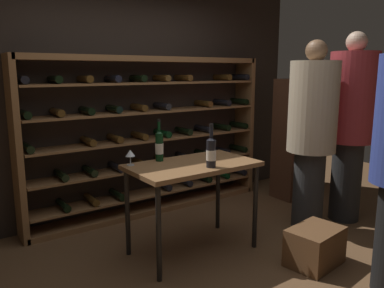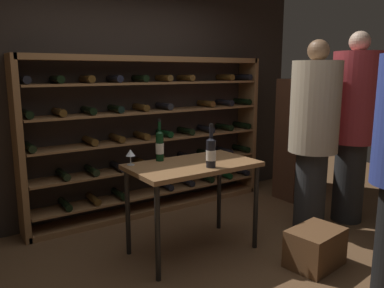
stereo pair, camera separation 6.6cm
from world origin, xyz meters
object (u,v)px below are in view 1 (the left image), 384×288
Objects in this scene: tasting_table at (193,173)px; display_cabinet at (293,139)px; wine_bottle_green_slim at (159,146)px; wine_crate at (315,246)px; wine_glass_stemmed_left at (130,154)px; wine_rack at (152,136)px; person_host_in_suit at (312,129)px; person_guest_khaki at (351,119)px; wine_bottle_red_label at (211,152)px.

display_cabinet is at bearing 14.92° from tasting_table.
display_cabinet reaches higher than wine_bottle_green_slim.
wine_glass_stemmed_left is at bearing 138.43° from wine_crate.
wine_glass_stemmed_left is at bearing 152.87° from tasting_table.
wine_rack is 1.78m from person_host_in_suit.
person_guest_khaki is 2.15m from wine_bottle_green_slim.
wine_glass_stemmed_left is at bearing -128.96° from wine_rack.
wine_bottle_red_label is (-1.81, 0.14, -0.16)m from person_guest_khaki.
wine_rack is 7.96× the size of wine_bottle_red_label.
wine_bottle_red_label is at bearing -40.68° from wine_glass_stemmed_left.
person_host_in_suit is 1.11m from display_cabinet.
wine_rack is 1.15m from wine_glass_stemmed_left.
wine_bottle_green_slim is at bearing -172.67° from display_cabinet.
display_cabinet is at bearing 166.92° from person_host_in_suit.
wine_crate is 1.28× the size of wine_bottle_red_label.
wine_bottle_green_slim is at bearing 169.75° from person_guest_khaki.
person_host_in_suit reaches higher than display_cabinet.
wine_bottle_green_slim reaches higher than wine_bottle_red_label.
wine_crate is at bearing -76.29° from wine_rack.
display_cabinet is at bearing 6.41° from wine_glass_stemmed_left.
person_guest_khaki reaches higher than wine_rack.
wine_bottle_green_slim is at bearing -0.61° from wine_glass_stemmed_left.
wine_crate is (-0.58, -0.54, -0.91)m from person_host_in_suit.
person_host_in_suit reaches higher than wine_crate.
wine_bottle_red_label is (-1.25, 0.07, -0.10)m from person_host_in_suit.
person_guest_khaki reaches higher than tasting_table.
person_guest_khaki reaches higher than wine_bottle_red_label.
person_guest_khaki is at bearing -14.27° from wine_glass_stemmed_left.
wine_rack is 1.37m from wine_bottle_red_label.
tasting_table is 3.05× the size of wine_bottle_red_label.
person_host_in_suit is 1.26× the size of display_cabinet.
display_cabinet is (1.98, 0.53, 0.03)m from tasting_table.
wine_bottle_red_label reaches higher than wine_crate.
display_cabinet is at bearing 87.56° from person_guest_khaki.
person_guest_khaki reaches higher than wine_glass_stemmed_left.
person_guest_khaki is 1.32× the size of display_cabinet.
display_cabinet is at bearing -19.50° from wine_rack.
person_guest_khaki is 1.05× the size of person_host_in_suit.
wine_bottle_red_label reaches higher than wine_glass_stemmed_left.
tasting_table is at bearing -74.54° from person_host_in_suit.
wine_crate is at bearing -42.26° from wine_bottle_red_label.
wine_glass_stemmed_left is at bearing 139.32° from wine_bottle_red_label.
wine_rack is 21.45× the size of wine_glass_stemmed_left.
wine_rack reaches higher than wine_glass_stemmed_left.
person_host_in_suit is 1.25m from wine_bottle_red_label.
person_guest_khaki is at bearing 22.45° from wine_crate.
wine_bottle_green_slim is (-0.91, 1.07, 0.82)m from wine_crate.
display_cabinet is at bearing 46.68° from wine_crate.
wine_bottle_red_label is 0.71m from wine_glass_stemmed_left.
wine_crate is 3.44× the size of wine_glass_stemmed_left.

